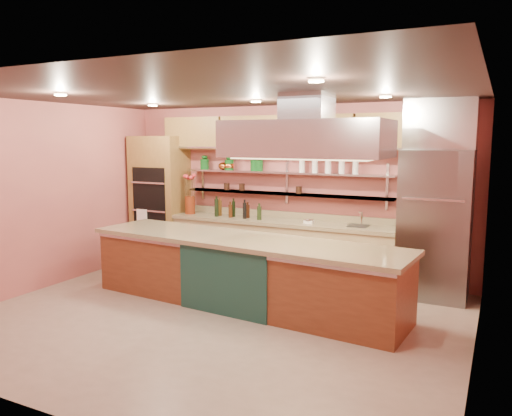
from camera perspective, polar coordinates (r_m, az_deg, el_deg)
The scene contains 21 objects.
floor at distance 6.48m, azimuth -4.84°, elevation -12.55°, with size 6.00×5.00×0.02m, color gray.
ceiling at distance 6.09m, azimuth -5.16°, elevation 13.05°, with size 6.00×5.00×0.02m, color black.
wall_back at distance 8.35m, azimuth 3.96°, elevation 2.04°, with size 6.00×0.04×2.80m, color #BA5E58.
wall_front at distance 4.23m, azimuth -22.92°, elevation -4.31°, with size 6.00×0.04×2.80m, color #BA5E58.
wall_left at distance 8.10m, azimuth -23.45°, elevation 1.22°, with size 0.04×5.00×2.80m, color #BA5E58.
wall_right at distance 5.25m, azimuth 24.23°, elevation -2.11°, with size 0.04×5.00×2.80m, color #BA5E58.
oven_stack at distance 9.32m, azimuth -10.89°, elevation 0.98°, with size 0.95×0.64×2.30m, color olive.
refrigerator at distance 7.46m, azimuth 19.77°, elevation -1.82°, with size 0.95×0.72×2.10m, color slate.
back_counter at distance 8.24m, azimuth 2.78°, elevation -4.61°, with size 3.84×0.64×0.93m, color tan.
wall_shelf_lower at distance 8.25m, azimuth 3.29°, elevation 1.63°, with size 3.60×0.26×0.03m, color #B6BABE.
wall_shelf_upper at distance 8.22m, azimuth 3.31°, elevation 4.06°, with size 3.60×0.26×0.03m, color #B6BABE.
upper_cabinets at distance 8.14m, azimuth 3.54°, elevation 8.59°, with size 4.60×0.36×0.55m, color olive.
range_hood at distance 6.21m, azimuth 5.81°, elevation 7.86°, with size 2.00×1.00×0.45m, color #B6BABE.
ceiling_downlights at distance 6.26m, azimuth -4.17°, elevation 12.65°, with size 4.00×2.80×0.02m, color #FFE5A5.
island at distance 6.82m, azimuth -1.55°, elevation -7.28°, with size 4.44×0.97×0.93m, color brown.
flower_vase at distance 8.92m, azimuth -7.55°, elevation 0.34°, with size 0.18×0.18×0.31m, color maroon.
oil_bottle_cluster at distance 8.41m, azimuth -1.97°, elevation -0.10°, with size 0.93×0.27×0.30m, color black.
kitchen_scale at distance 7.92m, azimuth 6.06°, elevation -1.44°, with size 0.14×0.11×0.08m, color white.
bar_faucet at distance 7.76m, azimuth 11.99°, elevation -1.20°, with size 0.03×0.03×0.23m, color white.
copper_kettle at distance 8.74m, azimuth -3.78°, elevation 4.81°, with size 0.17×0.17×0.13m, color #C8692E.
green_canister at distance 8.42m, azimuth 0.30°, elevation 4.87°, with size 0.15×0.15×0.18m, color #104C17.
Camera 1 is at (3.16, -5.18, 2.25)m, focal length 35.00 mm.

